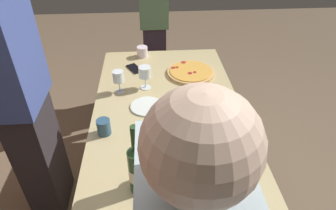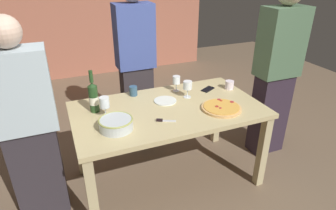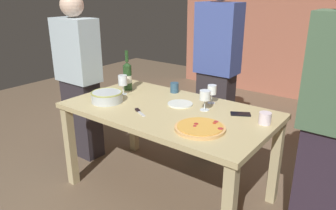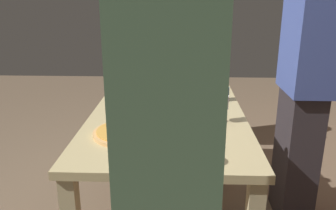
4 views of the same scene
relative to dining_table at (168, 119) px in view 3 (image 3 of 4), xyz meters
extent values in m
plane|color=brown|center=(0.00, 0.00, -0.66)|extent=(8.00, 8.00, 0.00)
cube|color=tan|center=(0.00, 0.00, 0.07)|extent=(1.60, 0.90, 0.04)
cube|color=tan|center=(-0.74, -0.40, -0.30)|extent=(0.07, 0.07, 0.71)
cube|color=tan|center=(-0.74, 0.40, -0.30)|extent=(0.07, 0.07, 0.71)
cube|color=tan|center=(0.74, 0.40, -0.30)|extent=(0.07, 0.07, 0.71)
cube|color=#A6604A|center=(0.00, 3.20, 0.67)|extent=(3.84, 0.16, 2.65)
cylinder|color=#DFAB69|center=(0.41, -0.19, 0.10)|extent=(0.34, 0.34, 0.02)
cylinder|color=gold|center=(0.41, -0.19, 0.12)|extent=(0.30, 0.30, 0.01)
cylinder|color=#AF302F|center=(0.54, -0.15, 0.12)|extent=(0.04, 0.04, 0.00)
cylinder|color=#A22C30|center=(0.38, -0.22, 0.12)|extent=(0.02, 0.02, 0.00)
cylinder|color=#AB2C2F|center=(0.46, -0.07, 0.12)|extent=(0.03, 0.03, 0.00)
cylinder|color=#A52823|center=(0.37, -0.18, 0.12)|extent=(0.03, 0.03, 0.00)
cylinder|color=#AF331D|center=(0.46, -0.10, 0.12)|extent=(0.03, 0.03, 0.00)
cylinder|color=silver|center=(-0.49, -0.18, 0.13)|extent=(0.25, 0.25, 0.08)
torus|color=#A2A954|center=(-0.49, -0.18, 0.17)|extent=(0.26, 0.26, 0.01)
cylinder|color=#22421E|center=(-0.59, 0.17, 0.21)|extent=(0.08, 0.08, 0.23)
cone|color=#22421E|center=(-0.59, 0.17, 0.33)|extent=(0.08, 0.08, 0.03)
cylinder|color=#22421E|center=(-0.59, 0.17, 0.40)|extent=(0.03, 0.03, 0.10)
cylinder|color=silver|center=(-0.59, 0.17, 0.19)|extent=(0.08, 0.08, 0.07)
cylinder|color=white|center=(0.25, 0.13, 0.09)|extent=(0.07, 0.07, 0.00)
cylinder|color=white|center=(0.25, 0.13, 0.14)|extent=(0.01, 0.01, 0.08)
cylinder|color=white|center=(0.25, 0.13, 0.21)|extent=(0.08, 0.08, 0.07)
cylinder|color=white|center=(-0.52, 0.04, 0.09)|extent=(0.06, 0.06, 0.00)
cylinder|color=white|center=(-0.52, 0.04, 0.14)|extent=(0.01, 0.01, 0.08)
cylinder|color=white|center=(-0.52, 0.04, 0.22)|extent=(0.08, 0.08, 0.09)
cylinder|color=white|center=(0.21, 0.30, 0.09)|extent=(0.06, 0.06, 0.00)
cylinder|color=white|center=(0.21, 0.30, 0.13)|extent=(0.01, 0.01, 0.07)
cylinder|color=white|center=(0.21, 0.30, 0.21)|extent=(0.07, 0.07, 0.07)
cylinder|color=maroon|center=(0.21, 0.30, 0.19)|extent=(0.06, 0.06, 0.04)
cylinder|color=white|center=(0.71, 0.15, 0.13)|extent=(0.08, 0.08, 0.08)
cylinder|color=#30526E|center=(-0.20, 0.36, 0.14)|extent=(0.07, 0.07, 0.09)
cylinder|color=white|center=(0.03, 0.13, 0.10)|extent=(0.20, 0.20, 0.01)
cube|color=black|center=(0.50, 0.21, 0.10)|extent=(0.16, 0.13, 0.01)
cube|color=silver|center=(-0.08, -0.22, 0.10)|extent=(0.11, 0.07, 0.01)
cube|color=black|center=(-0.15, -0.19, 0.10)|extent=(0.06, 0.04, 0.02)
cube|color=#2D2230|center=(1.17, 0.05, -0.22)|extent=(0.35, 0.20, 0.86)
cube|color=#2D282E|center=(-1.09, 0.02, -0.27)|extent=(0.36, 0.20, 0.78)
cube|color=silver|center=(-1.09, 0.02, 0.42)|extent=(0.43, 0.24, 0.59)
sphere|color=beige|center=(-1.09, 0.02, 0.83)|extent=(0.21, 0.21, 0.21)
cube|color=#2D272B|center=(-0.04, 0.82, -0.23)|extent=(0.33, 0.20, 0.86)
cube|color=#3C4D93|center=(-0.04, 0.82, 0.53)|extent=(0.39, 0.24, 0.65)
camera|label=1|loc=(-1.45, 0.10, 1.17)|focal=31.91mm
camera|label=2|loc=(-0.84, -2.05, 1.22)|focal=31.21mm
camera|label=3|loc=(1.40, -1.86, 0.96)|focal=34.45mm
camera|label=4|loc=(2.01, 0.07, 0.78)|focal=37.15mm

